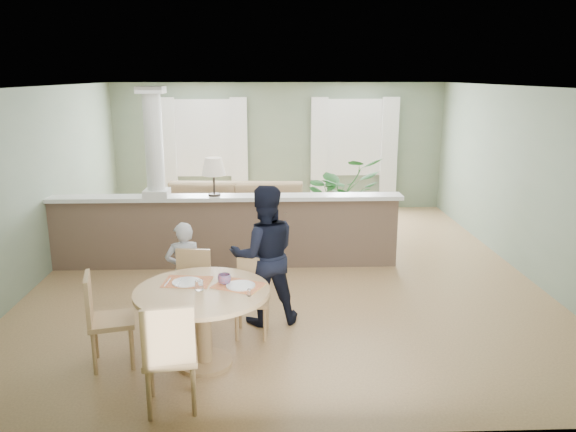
{
  "coord_description": "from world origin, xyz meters",
  "views": [
    {
      "loc": [
        -0.26,
        -8.0,
        2.87
      ],
      "look_at": [
        0.0,
        -1.0,
        1.09
      ],
      "focal_mm": 35.0,
      "sensor_mm": 36.0,
      "label": 1
    }
  ],
  "objects_px": {
    "child_person": "(184,271)",
    "man_person": "(264,255)",
    "houseplant": "(341,198)",
    "sofa": "(233,212)",
    "dining_table": "(203,305)",
    "chair_near": "(170,352)",
    "chair_far_boy": "(192,287)",
    "chair_side": "(103,316)",
    "chair_far_man": "(253,293)"
  },
  "relations": [
    {
      "from": "houseplant",
      "to": "chair_near",
      "type": "bearing_deg",
      "value": -112.15
    },
    {
      "from": "houseplant",
      "to": "man_person",
      "type": "distance_m",
      "value": 3.67
    },
    {
      "from": "chair_side",
      "to": "child_person",
      "type": "height_order",
      "value": "child_person"
    },
    {
      "from": "dining_table",
      "to": "chair_near",
      "type": "xyz_separation_m",
      "value": [
        -0.2,
        -0.82,
        -0.08
      ]
    },
    {
      "from": "houseplant",
      "to": "man_person",
      "type": "bearing_deg",
      "value": -111.3
    },
    {
      "from": "child_person",
      "to": "chair_near",
      "type": "bearing_deg",
      "value": 79.92
    },
    {
      "from": "chair_far_boy",
      "to": "man_person",
      "type": "height_order",
      "value": "man_person"
    },
    {
      "from": "houseplant",
      "to": "chair_far_boy",
      "type": "height_order",
      "value": "houseplant"
    },
    {
      "from": "dining_table",
      "to": "chair_far_man",
      "type": "height_order",
      "value": "dining_table"
    },
    {
      "from": "man_person",
      "to": "chair_near",
      "type": "bearing_deg",
      "value": 57.13
    },
    {
      "from": "chair_far_boy",
      "to": "man_person",
      "type": "xyz_separation_m",
      "value": [
        0.83,
        0.16,
        0.32
      ]
    },
    {
      "from": "chair_far_boy",
      "to": "chair_side",
      "type": "bearing_deg",
      "value": -127.2
    },
    {
      "from": "chair_side",
      "to": "chair_far_man",
      "type": "bearing_deg",
      "value": -78.74
    },
    {
      "from": "man_person",
      "to": "houseplant",
      "type": "bearing_deg",
      "value": -120.44
    },
    {
      "from": "houseplant",
      "to": "chair_far_boy",
      "type": "relative_size",
      "value": 1.61
    },
    {
      "from": "chair_far_man",
      "to": "man_person",
      "type": "distance_m",
      "value": 0.48
    },
    {
      "from": "chair_far_boy",
      "to": "child_person",
      "type": "distance_m",
      "value": 0.3
    },
    {
      "from": "chair_side",
      "to": "man_person",
      "type": "distance_m",
      "value": 1.9
    },
    {
      "from": "chair_side",
      "to": "child_person",
      "type": "bearing_deg",
      "value": -45.18
    },
    {
      "from": "sofa",
      "to": "chair_far_boy",
      "type": "relative_size",
      "value": 3.51
    },
    {
      "from": "sofa",
      "to": "chair_near",
      "type": "distance_m",
      "value": 5.36
    },
    {
      "from": "sofa",
      "to": "chair_side",
      "type": "height_order",
      "value": "chair_side"
    },
    {
      "from": "chair_near",
      "to": "man_person",
      "type": "distance_m",
      "value": 2.01
    },
    {
      "from": "chair_near",
      "to": "chair_far_man",
      "type": "bearing_deg",
      "value": -121.58
    },
    {
      "from": "chair_far_boy",
      "to": "chair_side",
      "type": "height_order",
      "value": "chair_side"
    },
    {
      "from": "child_person",
      "to": "dining_table",
      "type": "bearing_deg",
      "value": 93.04
    },
    {
      "from": "chair_far_man",
      "to": "chair_far_boy",
      "type": "bearing_deg",
      "value": 174.45
    },
    {
      "from": "child_person",
      "to": "sofa",
      "type": "bearing_deg",
      "value": -110.64
    },
    {
      "from": "dining_table",
      "to": "man_person",
      "type": "height_order",
      "value": "man_person"
    },
    {
      "from": "houseplant",
      "to": "chair_far_boy",
      "type": "distance_m",
      "value": 4.19
    },
    {
      "from": "sofa",
      "to": "chair_far_boy",
      "type": "height_order",
      "value": "sofa"
    },
    {
      "from": "chair_side",
      "to": "man_person",
      "type": "xyz_separation_m",
      "value": [
        1.6,
        0.98,
        0.29
      ]
    },
    {
      "from": "chair_near",
      "to": "chair_side",
      "type": "relative_size",
      "value": 1.05
    },
    {
      "from": "houseplant",
      "to": "sofa",
      "type": "bearing_deg",
      "value": 176.75
    },
    {
      "from": "sofa",
      "to": "child_person",
      "type": "relative_size",
      "value": 2.69
    },
    {
      "from": "dining_table",
      "to": "chair_near",
      "type": "relative_size",
      "value": 1.31
    },
    {
      "from": "chair_near",
      "to": "man_person",
      "type": "relative_size",
      "value": 0.62
    },
    {
      "from": "chair_far_man",
      "to": "chair_near",
      "type": "xyz_separation_m",
      "value": [
        -0.67,
        -1.53,
        0.09
      ]
    },
    {
      "from": "child_person",
      "to": "man_person",
      "type": "bearing_deg",
      "value": 159.74
    },
    {
      "from": "chair_side",
      "to": "child_person",
      "type": "relative_size",
      "value": 0.8
    },
    {
      "from": "chair_far_man",
      "to": "man_person",
      "type": "bearing_deg",
      "value": 70.25
    },
    {
      "from": "houseplant",
      "to": "dining_table",
      "type": "bearing_deg",
      "value": -113.63
    },
    {
      "from": "chair_far_boy",
      "to": "chair_far_man",
      "type": "height_order",
      "value": "chair_far_boy"
    },
    {
      "from": "chair_far_man",
      "to": "child_person",
      "type": "height_order",
      "value": "child_person"
    },
    {
      "from": "houseplant",
      "to": "chair_far_man",
      "type": "xyz_separation_m",
      "value": [
        -1.47,
        -3.71,
        -0.27
      ]
    },
    {
      "from": "chair_side",
      "to": "man_person",
      "type": "bearing_deg",
      "value": -72.43
    },
    {
      "from": "houseplant",
      "to": "child_person",
      "type": "distance_m",
      "value": 4.04
    },
    {
      "from": "houseplant",
      "to": "dining_table",
      "type": "distance_m",
      "value": 4.83
    },
    {
      "from": "houseplant",
      "to": "chair_near",
      "type": "distance_m",
      "value": 5.67
    },
    {
      "from": "houseplant",
      "to": "chair_near",
      "type": "relative_size",
      "value": 1.46
    }
  ]
}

